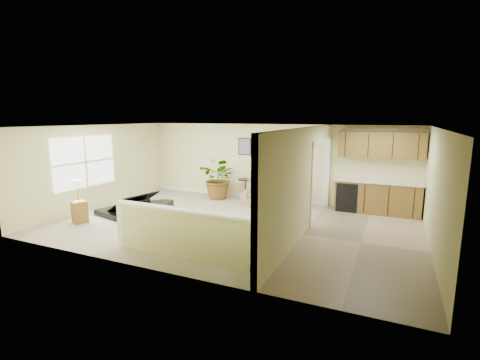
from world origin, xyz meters
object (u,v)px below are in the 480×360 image
at_px(piano_bench, 163,211).
at_px(small_plant, 295,200).
at_px(piano, 131,193).
at_px(palm_plant, 219,179).
at_px(lamp_stand, 79,205).
at_px(accent_table, 245,186).
at_px(loveseat, 271,193).

xyz_separation_m(piano_bench, small_plant, (2.88, 2.69, -0.01)).
bearing_deg(piano, palm_plant, 74.12).
bearing_deg(piano, small_plant, 44.37).
relative_size(small_plant, lamp_stand, 0.48).
bearing_deg(accent_table, piano, -129.02).
distance_m(piano, loveseat, 4.21).
bearing_deg(lamp_stand, small_plant, 38.58).
distance_m(piano_bench, lamp_stand, 2.14).
height_order(piano_bench, loveseat, loveseat).
bearing_deg(palm_plant, accent_table, 13.67).
distance_m(piano, accent_table, 3.68).
xyz_separation_m(accent_table, small_plant, (1.78, -0.35, -0.22)).
distance_m(loveseat, palm_plant, 1.86).
distance_m(loveseat, small_plant, 0.82).
height_order(loveseat, palm_plant, palm_plant).
bearing_deg(palm_plant, piano_bench, -94.87).
height_order(piano, piano_bench, piano).
bearing_deg(loveseat, palm_plant, 171.95).
bearing_deg(loveseat, piano_bench, -133.72).
xyz_separation_m(palm_plant, small_plant, (2.64, -0.14, -0.45)).
xyz_separation_m(piano_bench, accent_table, (1.10, 3.04, 0.21)).
xyz_separation_m(loveseat, accent_table, (-0.98, 0.24, 0.08)).
relative_size(piano, accent_table, 2.87).
bearing_deg(piano, loveseat, 51.39).
height_order(accent_table, lamp_stand, lamp_stand).
relative_size(piano_bench, loveseat, 0.40).
bearing_deg(accent_table, lamp_stand, -125.54).
relative_size(accent_table, small_plant, 1.29).
bearing_deg(piano_bench, palm_plant, 85.13).
distance_m(piano_bench, small_plant, 3.95).
height_order(piano_bench, accent_table, accent_table).
bearing_deg(piano, accent_table, 63.89).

